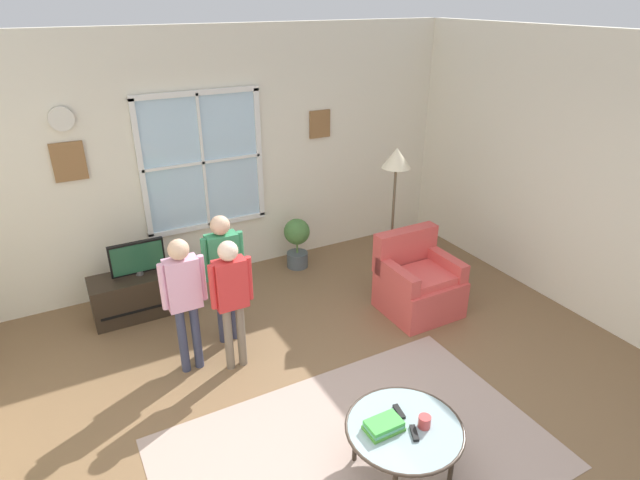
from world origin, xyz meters
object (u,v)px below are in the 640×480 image
at_px(armchair, 417,283).
at_px(book_stack, 384,426).
at_px(potted_plant_by_window, 297,240).
at_px(person_green_shirt, 223,265).
at_px(floor_lamp, 396,172).
at_px(tv_stand, 143,293).
at_px(television, 137,258).
at_px(remote_near_books, 414,433).
at_px(person_pink_shirt, 184,291).
at_px(remote_near_cup, 399,412).
at_px(coffee_table, 404,429).
at_px(person_red_shirt, 231,291).
at_px(cup, 424,422).

bearing_deg(armchair, book_stack, -133.91).
bearing_deg(potted_plant_by_window, person_green_shirt, -140.11).
bearing_deg(floor_lamp, armchair, -94.81).
bearing_deg(tv_stand, television, -90.00).
distance_m(remote_near_books, person_pink_shirt, 2.26).
xyz_separation_m(book_stack, floor_lamp, (1.65, 2.25, 0.95)).
bearing_deg(remote_near_cup, tv_stand, 112.95).
distance_m(person_pink_shirt, floor_lamp, 2.62).
bearing_deg(tv_stand, coffee_table, -68.71).
distance_m(television, potted_plant_by_window, 1.98).
bearing_deg(person_red_shirt, armchair, -0.28).
bearing_deg(remote_near_books, remote_near_cup, 82.08).
relative_size(coffee_table, book_stack, 3.22).
relative_size(tv_stand, cup, 11.86).
relative_size(book_stack, remote_near_cup, 1.88).
height_order(remote_near_books, person_green_shirt, person_green_shirt).
bearing_deg(cup, tv_stand, 112.84).
bearing_deg(person_red_shirt, book_stack, -73.59).
relative_size(armchair, person_pink_shirt, 0.65).
xyz_separation_m(tv_stand, person_green_shirt, (0.65, -0.92, 0.62)).
height_order(television, person_red_shirt, person_red_shirt).
bearing_deg(potted_plant_by_window, person_red_shirt, -132.20).
distance_m(television, person_red_shirt, 1.48).
distance_m(cup, floor_lamp, 2.89).
height_order(coffee_table, person_red_shirt, person_red_shirt).
relative_size(armchair, potted_plant_by_window, 1.33).
height_order(remote_near_books, floor_lamp, floor_lamp).
bearing_deg(remote_near_books, cup, 13.09).
height_order(tv_stand, person_red_shirt, person_red_shirt).
distance_m(book_stack, floor_lamp, 2.95).
distance_m(remote_near_cup, person_green_shirt, 2.16).
distance_m(armchair, remote_near_cup, 2.12).
bearing_deg(floor_lamp, coffee_table, -123.26).
relative_size(remote_near_cup, person_red_shirt, 0.11).
height_order(cup, remote_near_cup, cup).
distance_m(book_stack, remote_near_books, 0.21).
relative_size(television, person_green_shirt, 0.42).
bearing_deg(book_stack, tv_stand, 109.22).
height_order(person_red_shirt, floor_lamp, floor_lamp).
height_order(book_stack, person_green_shirt, person_green_shirt).
xyz_separation_m(potted_plant_by_window, floor_lamp, (0.76, -0.96, 1.04)).
bearing_deg(remote_near_books, tv_stand, 111.05).
relative_size(person_pink_shirt, person_green_shirt, 0.98).
bearing_deg(person_pink_shirt, remote_near_books, -62.36).
relative_size(potted_plant_by_window, floor_lamp, 0.39).
xyz_separation_m(television, floor_lamp, (2.71, -0.79, 0.75)).
height_order(person_red_shirt, potted_plant_by_window, person_red_shirt).
height_order(book_stack, cup, cup).
relative_size(television, potted_plant_by_window, 0.87).
bearing_deg(person_red_shirt, remote_near_cup, -66.70).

